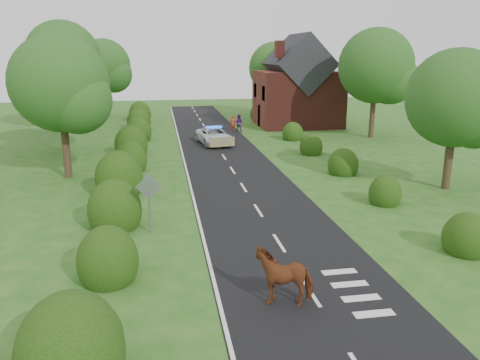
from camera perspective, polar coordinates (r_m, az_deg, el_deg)
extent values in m
plane|color=#215D18|center=(18.64, 4.79, -7.71)|extent=(120.00, 120.00, 0.00)
cube|color=black|center=(32.72, -1.72, 2.43)|extent=(6.00, 70.00, 0.02)
cube|color=white|center=(15.17, 8.63, -13.37)|extent=(0.12, 1.80, 0.01)
cube|color=white|center=(18.63, 4.79, -7.64)|extent=(0.12, 1.80, 0.01)
cube|color=white|center=(22.27, 2.24, -3.71)|extent=(0.12, 1.80, 0.01)
cube|color=white|center=(26.01, 0.43, -0.90)|extent=(0.12, 1.80, 0.01)
cube|color=white|center=(29.82, -0.91, 1.20)|extent=(0.12, 1.80, 0.01)
cube|color=white|center=(33.68, -1.96, 2.82)|extent=(0.12, 1.80, 0.01)
cube|color=white|center=(37.56, -2.79, 4.11)|extent=(0.12, 1.80, 0.01)
cube|color=white|center=(41.47, -3.46, 5.15)|extent=(0.12, 1.80, 0.01)
cube|color=white|center=(45.40, -4.02, 6.02)|extent=(0.12, 1.80, 0.01)
cube|color=white|center=(49.33, -4.49, 6.74)|extent=(0.12, 1.80, 0.01)
cube|color=white|center=(53.28, -4.90, 7.36)|extent=(0.12, 1.80, 0.01)
cube|color=white|center=(57.23, -5.25, 7.89)|extent=(0.12, 1.80, 0.01)
cube|color=white|center=(61.19, -5.55, 8.36)|extent=(0.12, 1.80, 0.01)
cube|color=white|center=(65.15, -5.82, 8.76)|extent=(0.12, 1.80, 0.01)
cube|color=white|center=(32.45, -6.80, 2.25)|extent=(0.12, 70.00, 0.01)
cube|color=white|center=(14.45, 16.02, -15.39)|extent=(1.20, 0.35, 0.01)
cube|color=white|center=(15.15, 14.54, -13.75)|extent=(1.20, 0.35, 0.01)
cube|color=white|center=(15.88, 13.20, -12.25)|extent=(1.20, 0.35, 0.01)
cube|color=white|center=(16.62, 12.00, -10.88)|extent=(1.20, 0.35, 0.01)
ellipsoid|color=#0F350F|center=(11.79, -19.89, -19.10)|extent=(2.40, 2.52, 2.80)
ellipsoid|color=#0F350F|center=(16.13, -15.81, -9.48)|extent=(2.00, 2.10, 2.40)
ellipsoid|color=#0F350F|center=(20.76, -15.02, -3.57)|extent=(2.30, 2.41, 2.70)
ellipsoid|color=#0F350F|center=(25.53, -14.54, 0.15)|extent=(2.50, 2.62, 3.00)
ellipsoid|color=#0F350F|center=(30.38, -13.24, 2.34)|extent=(2.10, 2.20, 2.50)
ellipsoid|color=#0F350F|center=(35.27, -13.13, 4.23)|extent=(2.40, 2.52, 2.80)
ellipsoid|color=#0F350F|center=(41.17, -12.27, 5.74)|extent=(2.20, 2.31, 2.60)
ellipsoid|color=#0F350F|center=(47.10, -12.24, 6.93)|extent=(2.30, 2.41, 2.70)
ellipsoid|color=#0F350F|center=(53.04, -12.10, 7.86)|extent=(2.40, 2.52, 2.80)
ellipsoid|color=#0F350F|center=(19.52, 25.93, -6.44)|extent=(1.80, 1.89, 2.00)
ellipsoid|color=#0F350F|center=(24.21, 17.25, -1.61)|extent=(1.60, 1.68, 1.90)
ellipsoid|color=#0F350F|center=(29.55, 12.45, 1.81)|extent=(1.90, 2.00, 2.10)
ellipsoid|color=#0F350F|center=(35.02, 8.66, 4.01)|extent=(1.70, 1.78, 2.00)
ellipsoid|color=#0F350F|center=(40.75, 6.44, 5.66)|extent=(1.80, 1.89, 2.00)
ellipsoid|color=#0F350F|center=(54.15, 2.13, 8.09)|extent=(1.70, 1.78, 2.00)
cylinder|color=#332316|center=(29.62, -20.47, 4.01)|extent=(0.44, 0.44, 3.96)
sphere|color=#215719|center=(29.19, -21.13, 10.95)|extent=(5.60, 5.60, 5.60)
sphere|color=#376225|center=(28.54, -19.22, 9.23)|extent=(3.92, 3.92, 3.92)
cylinder|color=#332316|center=(37.67, -20.56, 6.04)|extent=(0.44, 0.44, 3.74)
sphere|color=#215719|center=(37.34, -21.05, 11.19)|extent=(5.60, 5.60, 5.60)
sphere|color=#376225|center=(36.67, -19.57, 9.93)|extent=(3.92, 3.92, 3.92)
cylinder|color=#332316|center=(47.64, -20.26, 8.47)|extent=(0.44, 0.44, 4.84)
sphere|color=#215719|center=(47.39, -20.76, 13.75)|extent=(6.80, 6.80, 6.80)
sphere|color=#376225|center=(46.54, -19.31, 12.50)|extent=(4.76, 4.76, 4.76)
cylinder|color=#332316|center=(57.16, -15.99, 9.45)|extent=(0.44, 0.44, 4.18)
sphere|color=#215719|center=(56.95, -16.27, 13.25)|extent=(6.00, 6.00, 6.00)
sphere|color=#376225|center=(56.28, -15.18, 12.34)|extent=(4.20, 4.20, 4.20)
cylinder|color=#332316|center=(27.89, 24.10, 2.54)|extent=(0.44, 0.44, 3.52)
sphere|color=#215719|center=(27.44, 24.82, 9.06)|extent=(5.20, 5.20, 5.20)
sphere|color=#376225|center=(27.62, 26.81, 7.19)|extent=(3.64, 3.64, 3.64)
cylinder|color=#332316|center=(43.06, 15.84, 7.91)|extent=(0.44, 0.44, 4.40)
sphere|color=#215719|center=(42.77, 16.24, 13.22)|extent=(6.40, 6.40, 6.40)
sphere|color=#376225|center=(42.73, 17.89, 11.75)|extent=(4.48, 4.48, 4.48)
cylinder|color=#332316|center=(56.47, 4.15, 9.82)|extent=(0.44, 0.44, 3.96)
sphere|color=#215719|center=(56.25, 4.22, 13.47)|extent=(6.00, 6.00, 6.00)
sphere|color=#376225|center=(55.96, 5.42, 12.51)|extent=(4.20, 4.20, 4.20)
cylinder|color=gray|center=(19.60, -10.97, -3.34)|extent=(0.08, 0.08, 2.20)
cube|color=gray|center=(19.34, -11.11, -0.81)|extent=(1.06, 0.04, 1.06)
cube|color=maroon|center=(48.84, 7.00, 9.81)|extent=(8.00, 7.00, 5.50)
cube|color=black|center=(48.64, 7.13, 13.86)|extent=(5.94, 7.40, 5.94)
cube|color=maroon|center=(46.04, 4.83, 15.60)|extent=(0.80, 0.80, 1.60)
imported|color=brown|center=(14.40, 5.40, -11.84)|extent=(2.13, 1.33, 1.42)
imported|color=silver|center=(38.60, -3.20, 5.38)|extent=(2.92, 5.09, 1.34)
cube|color=yellow|center=(36.30, -2.18, 4.65)|extent=(1.98, 0.36, 0.74)
cube|color=blue|center=(38.48, -3.22, 6.48)|extent=(1.36, 0.48, 0.14)
imported|color=#A5321E|center=(44.86, -0.91, 6.93)|extent=(0.67, 0.55, 1.58)
imported|color=#4D186C|center=(44.92, -0.15, 6.98)|extent=(1.00, 0.94, 1.63)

